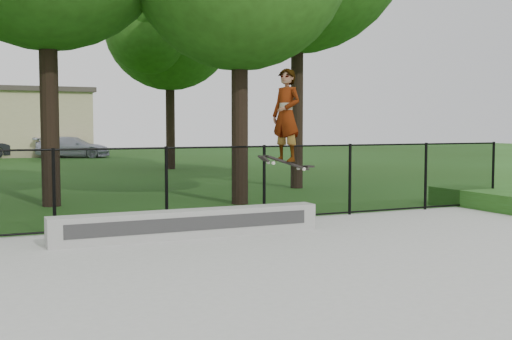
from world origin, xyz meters
The scene contains 6 objects.
ground centered at (0.00, 0.00, 0.00)m, with size 100.00×100.00×0.00m, color #244C15.
concrete_slab centered at (0.00, 0.00, 0.03)m, with size 14.00×12.00×0.06m, color #A5A59F.
grind_ledge centered at (0.04, 4.70, 0.29)m, with size 4.65×0.40×0.46m, color #9C9D98.
car_c centered at (2.60, 34.18, 0.63)m, with size 1.77×4.01×1.27m, color #AAADC1.
skater_airborne centered at (1.74, 4.45, 2.09)m, with size 0.81×0.69×1.82m.
chainlink_fence centered at (0.00, 5.90, 0.81)m, with size 16.06×0.06×1.50m.
Camera 1 is at (-3.40, -5.52, 1.95)m, focal length 45.00 mm.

